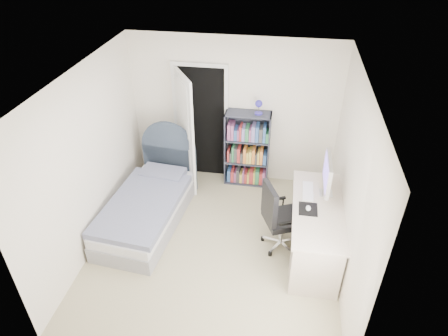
% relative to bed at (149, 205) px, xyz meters
% --- Properties ---
extents(room_shell, '(3.50, 3.70, 2.60)m').
position_rel_bed_xyz_m(room_shell, '(1.09, -0.38, 0.97)').
color(room_shell, tan).
rests_on(room_shell, ground).
extents(door, '(0.92, 0.72, 2.06)m').
position_rel_bed_xyz_m(door, '(0.42, 1.17, 0.75)').
color(door, black).
rests_on(door, ground).
extents(bed, '(1.13, 2.09, 1.24)m').
position_rel_bed_xyz_m(bed, '(0.00, 0.00, 0.00)').
color(bed, gray).
rests_on(bed, ground).
extents(nightstand, '(0.36, 0.36, 0.54)m').
position_rel_bed_xyz_m(nightstand, '(-0.10, 1.16, 0.07)').
color(nightstand, tan).
rests_on(nightstand, ground).
extents(floor_lamp, '(0.20, 0.20, 1.43)m').
position_rel_bed_xyz_m(floor_lamp, '(0.32, 1.30, 0.30)').
color(floor_lamp, silver).
rests_on(floor_lamp, ground).
extents(bookcase, '(0.74, 0.32, 1.58)m').
position_rel_bed_xyz_m(bookcase, '(1.36, 1.26, 0.34)').
color(bookcase, '#323544').
rests_on(bookcase, ground).
extents(desk, '(0.66, 1.65, 1.35)m').
position_rel_bed_xyz_m(desk, '(2.46, -0.29, 0.16)').
color(desk, beige).
rests_on(desk, ground).
extents(office_chair, '(0.63, 0.63, 1.07)m').
position_rel_bed_xyz_m(office_chair, '(1.94, -0.28, 0.31)').
color(office_chair, silver).
rests_on(office_chair, ground).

